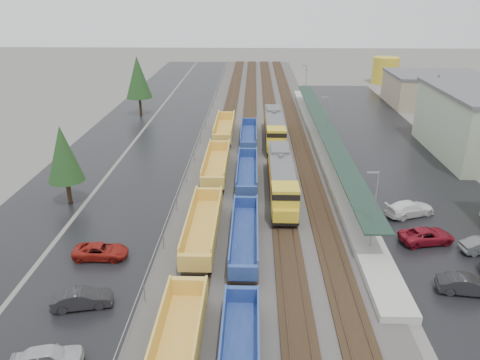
{
  "coord_description": "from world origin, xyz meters",
  "views": [
    {
      "loc": [
        -1.3,
        -17.58,
        22.51
      ],
      "look_at": [
        -2.78,
        32.37,
        2.0
      ],
      "focal_mm": 35.0,
      "sensor_mm": 36.0,
      "label": 1
    }
  ],
  "objects_px": {
    "storage_tank": "(385,70)",
    "parked_car_east_c": "(410,209)",
    "parked_car_east_a": "(467,285)",
    "well_string_yellow": "(203,228)",
    "parked_car_west_c": "(101,251)",
    "parked_car_east_b": "(427,236)",
    "well_string_blue": "(245,236)",
    "locomotive_trail": "(274,128)",
    "parked_car_west_a": "(48,358)",
    "parked_car_west_b": "(82,299)",
    "locomotive_lead": "(281,179)"
  },
  "relations": [
    {
      "from": "parked_car_west_b",
      "to": "parked_car_west_c",
      "type": "relative_size",
      "value": 0.92
    },
    {
      "from": "locomotive_trail",
      "to": "parked_car_west_b",
      "type": "bearing_deg",
      "value": -111.06
    },
    {
      "from": "parked_car_west_b",
      "to": "well_string_blue",
      "type": "bearing_deg",
      "value": -65.42
    },
    {
      "from": "locomotive_lead",
      "to": "well_string_yellow",
      "type": "height_order",
      "value": "locomotive_lead"
    },
    {
      "from": "well_string_yellow",
      "to": "parked_car_west_b",
      "type": "bearing_deg",
      "value": -127.31
    },
    {
      "from": "locomotive_lead",
      "to": "parked_car_east_c",
      "type": "height_order",
      "value": "locomotive_lead"
    },
    {
      "from": "parked_car_east_a",
      "to": "parked_car_east_c",
      "type": "height_order",
      "value": "parked_car_east_c"
    },
    {
      "from": "well_string_blue",
      "to": "parked_car_west_a",
      "type": "relative_size",
      "value": 17.82
    },
    {
      "from": "parked_car_west_a",
      "to": "parked_car_east_b",
      "type": "distance_m",
      "value": 33.97
    },
    {
      "from": "locomotive_trail",
      "to": "parked_car_east_b",
      "type": "xyz_separation_m",
      "value": [
        13.31,
        -31.28,
        -1.52
      ]
    },
    {
      "from": "well_string_yellow",
      "to": "storage_tank",
      "type": "height_order",
      "value": "storage_tank"
    },
    {
      "from": "parked_car_west_b",
      "to": "locomotive_trail",
      "type": "bearing_deg",
      "value": -34.24
    },
    {
      "from": "storage_tank",
      "to": "parked_car_east_c",
      "type": "height_order",
      "value": "storage_tank"
    },
    {
      "from": "well_string_yellow",
      "to": "locomotive_trail",
      "type": "bearing_deg",
      "value": 75.63
    },
    {
      "from": "well_string_blue",
      "to": "parked_car_west_c",
      "type": "height_order",
      "value": "well_string_blue"
    },
    {
      "from": "well_string_blue",
      "to": "parked_car_east_c",
      "type": "xyz_separation_m",
      "value": [
        17.47,
        7.04,
        -0.32
      ]
    },
    {
      "from": "storage_tank",
      "to": "locomotive_lead",
      "type": "bearing_deg",
      "value": -112.78
    },
    {
      "from": "parked_car_west_a",
      "to": "locomotive_lead",
      "type": "bearing_deg",
      "value": -46.37
    },
    {
      "from": "storage_tank",
      "to": "parked_car_east_a",
      "type": "relative_size",
      "value": 1.42
    },
    {
      "from": "storage_tank",
      "to": "parked_car_west_b",
      "type": "distance_m",
      "value": 103.64
    },
    {
      "from": "parked_car_east_b",
      "to": "locomotive_trail",
      "type": "bearing_deg",
      "value": 11.43
    },
    {
      "from": "parked_car_east_a",
      "to": "locomotive_lead",
      "type": "bearing_deg",
      "value": 43.94
    },
    {
      "from": "storage_tank",
      "to": "parked_car_west_b",
      "type": "relative_size",
      "value": 1.44
    },
    {
      "from": "locomotive_trail",
      "to": "parked_car_west_b",
      "type": "distance_m",
      "value": 44.95
    },
    {
      "from": "locomotive_lead",
      "to": "well_string_yellow",
      "type": "distance_m",
      "value": 13.03
    },
    {
      "from": "locomotive_lead",
      "to": "parked_car_west_b",
      "type": "xyz_separation_m",
      "value": [
        -16.14,
        -20.92,
        -1.5
      ]
    },
    {
      "from": "parked_car_east_b",
      "to": "well_string_blue",
      "type": "bearing_deg",
      "value": 82.48
    },
    {
      "from": "parked_car_west_c",
      "to": "well_string_blue",
      "type": "bearing_deg",
      "value": -80.78
    },
    {
      "from": "well_string_blue",
      "to": "locomotive_trail",
      "type": "bearing_deg",
      "value": 82.99
    },
    {
      "from": "parked_car_west_b",
      "to": "parked_car_east_a",
      "type": "height_order",
      "value": "parked_car_east_a"
    },
    {
      "from": "locomotive_trail",
      "to": "parked_car_east_c",
      "type": "bearing_deg",
      "value": -62.14
    },
    {
      "from": "parked_car_west_b",
      "to": "parked_car_east_c",
      "type": "bearing_deg",
      "value": -74.14
    },
    {
      "from": "well_string_yellow",
      "to": "parked_car_east_a",
      "type": "relative_size",
      "value": 18.09
    },
    {
      "from": "locomotive_trail",
      "to": "parked_car_west_a",
      "type": "height_order",
      "value": "locomotive_trail"
    },
    {
      "from": "parked_car_east_a",
      "to": "parked_car_east_c",
      "type": "relative_size",
      "value": 0.84
    },
    {
      "from": "locomotive_lead",
      "to": "locomotive_trail",
      "type": "bearing_deg",
      "value": 90.0
    },
    {
      "from": "locomotive_trail",
      "to": "parked_car_east_b",
      "type": "height_order",
      "value": "locomotive_trail"
    },
    {
      "from": "parked_car_west_a",
      "to": "well_string_yellow",
      "type": "bearing_deg",
      "value": -41.51
    },
    {
      "from": "parked_car_west_a",
      "to": "parked_car_west_b",
      "type": "distance_m",
      "value": 6.12
    },
    {
      "from": "well_string_yellow",
      "to": "parked_car_west_c",
      "type": "relative_size",
      "value": 16.95
    },
    {
      "from": "parked_car_east_b",
      "to": "parked_car_west_a",
      "type": "bearing_deg",
      "value": 107.94
    },
    {
      "from": "well_string_yellow",
      "to": "parked_car_west_c",
      "type": "height_order",
      "value": "well_string_yellow"
    },
    {
      "from": "parked_car_west_a",
      "to": "parked_car_east_b",
      "type": "xyz_separation_m",
      "value": [
        29.55,
        16.76,
        -0.03
      ]
    },
    {
      "from": "parked_car_west_b",
      "to": "parked_car_east_b",
      "type": "distance_m",
      "value": 31.32
    },
    {
      "from": "parked_car_west_c",
      "to": "parked_car_east_a",
      "type": "xyz_separation_m",
      "value": [
        30.65,
        -4.34,
        0.07
      ]
    },
    {
      "from": "locomotive_lead",
      "to": "well_string_yellow",
      "type": "bearing_deg",
      "value": -128.01
    },
    {
      "from": "parked_car_west_c",
      "to": "parked_car_west_b",
      "type": "bearing_deg",
      "value": -175.36
    },
    {
      "from": "storage_tank",
      "to": "parked_car_east_a",
      "type": "xyz_separation_m",
      "value": [
        -16.37,
        -90.03,
        -2.48
      ]
    },
    {
      "from": "well_string_yellow",
      "to": "storage_tank",
      "type": "distance_m",
      "value": 90.47
    },
    {
      "from": "locomotive_trail",
      "to": "parked_car_east_a",
      "type": "relative_size",
      "value": 4.03
    }
  ]
}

